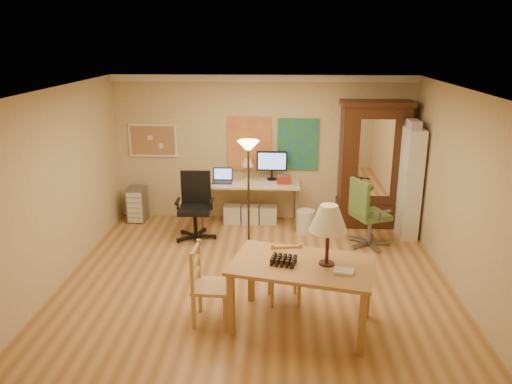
{
  "coord_description": "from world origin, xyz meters",
  "views": [
    {
      "loc": [
        0.31,
        -6.58,
        3.35
      ],
      "look_at": [
        -0.02,
        0.3,
        1.2
      ],
      "focal_mm": 35.0,
      "sensor_mm": 36.0,
      "label": 1
    }
  ],
  "objects_px": {
    "office_chair_black": "(196,221)",
    "dining_table": "(312,251)",
    "computer_desk": "(252,198)",
    "bookshelf": "(409,182)",
    "office_chair_green": "(367,228)",
    "armoire": "(372,172)"
  },
  "relations": [
    {
      "from": "office_chair_green",
      "to": "dining_table",
      "type": "bearing_deg",
      "value": -113.79
    },
    {
      "from": "dining_table",
      "to": "bookshelf",
      "type": "distance_m",
      "value": 3.59
    },
    {
      "from": "office_chair_green",
      "to": "armoire",
      "type": "xyz_separation_m",
      "value": [
        0.2,
        1.03,
        0.69
      ]
    },
    {
      "from": "office_chair_black",
      "to": "office_chair_green",
      "type": "distance_m",
      "value": 2.91
    },
    {
      "from": "office_chair_black",
      "to": "dining_table",
      "type": "bearing_deg",
      "value": -55.77
    },
    {
      "from": "office_chair_black",
      "to": "bookshelf",
      "type": "height_order",
      "value": "bookshelf"
    },
    {
      "from": "dining_table",
      "to": "bookshelf",
      "type": "xyz_separation_m",
      "value": [
        1.85,
        3.07,
        -0.03
      ]
    },
    {
      "from": "armoire",
      "to": "computer_desk",
      "type": "bearing_deg",
      "value": -177.95
    },
    {
      "from": "dining_table",
      "to": "computer_desk",
      "type": "relative_size",
      "value": 1.02
    },
    {
      "from": "armoire",
      "to": "bookshelf",
      "type": "bearing_deg",
      "value": -38.2
    },
    {
      "from": "dining_table",
      "to": "armoire",
      "type": "relative_size",
      "value": 0.8
    },
    {
      "from": "office_chair_green",
      "to": "bookshelf",
      "type": "height_order",
      "value": "bookshelf"
    },
    {
      "from": "office_chair_green",
      "to": "bookshelf",
      "type": "xyz_separation_m",
      "value": [
        0.76,
        0.59,
        0.64
      ]
    },
    {
      "from": "office_chair_black",
      "to": "computer_desk",
      "type": "bearing_deg",
      "value": 39.52
    },
    {
      "from": "armoire",
      "to": "bookshelf",
      "type": "xyz_separation_m",
      "value": [
        0.56,
        -0.44,
        -0.05
      ]
    },
    {
      "from": "office_chair_green",
      "to": "armoire",
      "type": "height_order",
      "value": "armoire"
    },
    {
      "from": "bookshelf",
      "to": "computer_desk",
      "type": "bearing_deg",
      "value": 172.45
    },
    {
      "from": "computer_desk",
      "to": "office_chair_black",
      "type": "relative_size",
      "value": 1.55
    },
    {
      "from": "office_chair_black",
      "to": "bookshelf",
      "type": "relative_size",
      "value": 0.61
    },
    {
      "from": "dining_table",
      "to": "office_chair_black",
      "type": "height_order",
      "value": "dining_table"
    },
    {
      "from": "dining_table",
      "to": "office_chair_green",
      "type": "distance_m",
      "value": 2.79
    },
    {
      "from": "computer_desk",
      "to": "armoire",
      "type": "distance_m",
      "value": 2.23
    }
  ]
}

